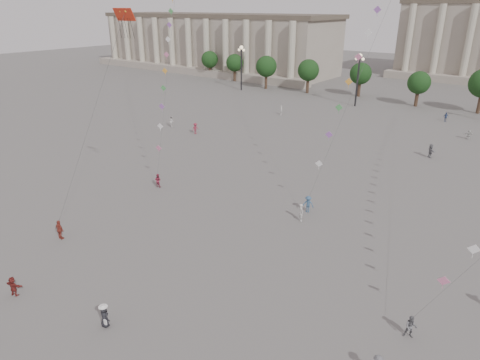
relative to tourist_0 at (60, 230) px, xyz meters
The scene contains 19 objects.
ground 13.66m from the tourist_0, ahead, with size 360.00×360.00×0.00m, color #565451.
hall_west 110.95m from the tourist_0, 123.75° to the left, with size 84.00×26.22×17.20m.
tree_row 77.46m from the tourist_0, 79.95° to the left, with size 137.12×5.12×8.00m.
lamp_post_far_west 75.34m from the tourist_0, 114.81° to the left, with size 2.00×0.90×10.65m.
lamp_post_mid_west 68.46m from the tourist_0, 91.26° to the left, with size 2.00×0.90×10.65m.
person_crowd_0 68.23m from the tourist_0, 75.79° to the left, with size 0.98×0.41×1.67m, color #364A7B.
person_crowd_1 38.96m from the tourist_0, 121.20° to the left, with size 0.89×0.69×1.83m, color silver.
person_crowd_2 35.32m from the tourist_0, 112.94° to the left, with size 1.17×0.67×1.82m, color maroon.
person_crowd_4 60.80m from the tourist_0, 68.31° to the left, with size 1.40×0.45×1.51m, color silver.
person_crowd_10 53.18m from the tourist_0, 100.51° to the left, with size 0.63×0.42×1.74m, color beige.
person_crowd_12 48.15m from the tourist_0, 65.25° to the left, with size 1.80×0.57×1.94m, color slate.
person_crowd_13 22.48m from the tourist_0, 46.71° to the left, with size 0.65×0.43×1.78m, color silver.
tourist_0 is the anchor object (origin of this frame).
tourist_2 8.11m from the tourist_0, 54.07° to the right, with size 1.42×0.45×1.53m, color maroon.
kite_flyer_0 13.75m from the tourist_0, 98.45° to the left, with size 0.77×0.60×1.59m, color maroon.
kite_flyer_1 23.78m from the tourist_0, 50.75° to the left, with size 1.15×0.66×1.78m, color #355679.
kite_flyer_2 29.72m from the tourist_0, 12.97° to the left, with size 0.77×0.60×1.58m, color slate.
hat_person 13.54m from the tourist_0, 19.56° to the right, with size 0.78×0.60×1.69m.
dragon_kite 18.83m from the tourist_0, 71.49° to the left, with size 2.38×4.07×19.02m.
Camera 1 is at (19.96, -15.06, 19.63)m, focal length 32.00 mm.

